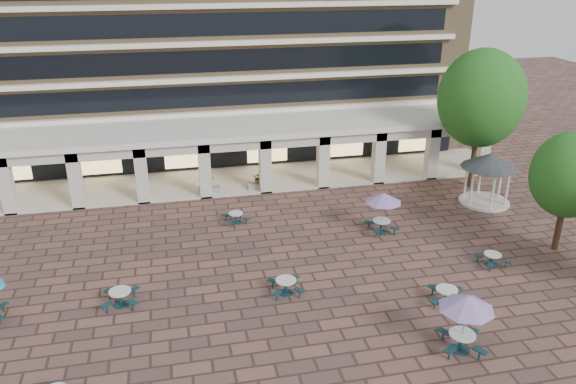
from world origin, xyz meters
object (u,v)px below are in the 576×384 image
(gazebo, at_px, (489,166))
(planter_left, at_px, (209,186))
(picnic_table_2, at_px, (446,295))
(planter_right, at_px, (258,183))

(gazebo, bearing_deg, planter_left, 162.75)
(picnic_table_2, height_order, gazebo, gazebo)
(gazebo, relative_size, planter_right, 2.50)
(planter_left, distance_m, planter_right, 3.49)
(planter_right, bearing_deg, gazebo, -21.02)
(picnic_table_2, xyz_separation_m, planter_right, (-6.46, 16.19, 0.05))
(picnic_table_2, relative_size, planter_left, 1.42)
(gazebo, distance_m, planter_right, 15.86)
(picnic_table_2, height_order, planter_left, planter_left)
(gazebo, relative_size, planter_left, 2.50)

